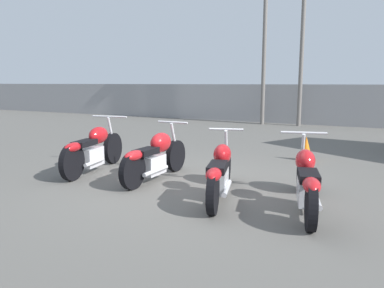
# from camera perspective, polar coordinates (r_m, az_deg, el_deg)

# --- Properties ---
(ground_plane) EXTENTS (60.00, 60.00, 0.00)m
(ground_plane) POSITION_cam_1_polar(r_m,az_deg,el_deg) (6.12, -1.01, -6.34)
(ground_plane) COLOR #5B5954
(fence_back) EXTENTS (40.00, 0.04, 1.58)m
(fence_back) POSITION_cam_1_polar(r_m,az_deg,el_deg) (15.54, 16.75, 5.77)
(fence_back) COLOR gray
(fence_back) RESTS_ON ground_plane
(light_pole_right) EXTENTS (0.70, 0.35, 7.29)m
(light_pole_right) POSITION_cam_1_polar(r_m,az_deg,el_deg) (15.48, 11.12, 19.09)
(light_pole_right) COLOR slate
(light_pole_right) RESTS_ON ground_plane
(motorcycle_slot_0) EXTENTS (0.75, 2.05, 1.00)m
(motorcycle_slot_0) POSITION_cam_1_polar(r_m,az_deg,el_deg) (7.22, -14.81, -0.70)
(motorcycle_slot_0) COLOR black
(motorcycle_slot_0) RESTS_ON ground_plane
(motorcycle_slot_1) EXTENTS (0.61, 1.95, 0.95)m
(motorcycle_slot_1) POSITION_cam_1_polar(r_m,az_deg,el_deg) (6.42, -5.64, -1.82)
(motorcycle_slot_1) COLOR black
(motorcycle_slot_1) RESTS_ON ground_plane
(motorcycle_slot_2) EXTENTS (0.80, 2.06, 0.93)m
(motorcycle_slot_2) POSITION_cam_1_polar(r_m,az_deg,el_deg) (5.41, 4.32, -4.25)
(motorcycle_slot_2) COLOR black
(motorcycle_slot_2) RESTS_ON ground_plane
(motorcycle_slot_3) EXTENTS (0.84, 2.12, 0.94)m
(motorcycle_slot_3) POSITION_cam_1_polar(r_m,az_deg,el_deg) (5.13, 17.02, -5.34)
(motorcycle_slot_3) COLOR black
(motorcycle_slot_3) RESTS_ON ground_plane
(traffic_cone_near) EXTENTS (0.30, 0.30, 0.52)m
(traffic_cone_near) POSITION_cam_1_polar(r_m,az_deg,el_deg) (8.38, 16.98, -0.65)
(traffic_cone_near) COLOR orange
(traffic_cone_near) RESTS_ON ground_plane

